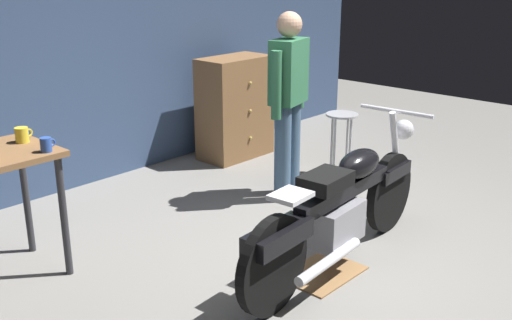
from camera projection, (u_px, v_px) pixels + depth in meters
ground_plane at (326, 269)px, 4.29m from camera, size 12.00×12.00×0.00m
back_wall at (86, 20)px, 5.60m from camera, size 8.00×0.12×3.10m
motorcycle at (341, 206)px, 4.22m from camera, size 2.19×0.60×1.00m
person_standing at (288, 98)px, 5.33m from camera, size 0.55×0.31×1.67m
shop_stool at (342, 128)px, 6.01m from camera, size 0.32×0.32×0.64m
wooden_dresser at (235, 108)px, 6.60m from camera, size 0.80×0.47×1.10m
drip_tray at (323, 273)px, 4.23m from camera, size 0.56×0.40×0.01m
mug_yellow_tall at (22, 135)px, 4.11m from camera, size 0.12×0.09×0.10m
mug_blue_enamel at (46, 145)px, 3.91m from camera, size 0.11×0.07×0.10m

